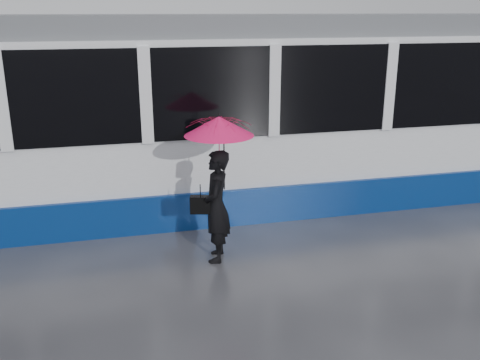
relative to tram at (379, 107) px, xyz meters
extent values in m
plane|color=#28282D|center=(-2.93, -2.50, -1.64)|extent=(90.00, 90.00, 0.00)
cube|color=#3F3D38|center=(-2.93, -0.72, -1.63)|extent=(34.00, 0.07, 0.02)
cube|color=#3F3D38|center=(-2.93, 0.72, -1.63)|extent=(34.00, 0.07, 0.02)
cube|color=white|center=(0.00, 0.00, -0.11)|extent=(24.00, 2.40, 2.95)
cube|color=navy|center=(0.00, 0.00, -1.33)|extent=(24.00, 2.56, 0.62)
cube|color=black|center=(0.00, 0.00, 0.56)|extent=(23.00, 2.48, 1.40)
cube|color=#5B5E63|center=(0.00, 0.00, 1.54)|extent=(23.60, 2.20, 0.35)
imported|color=black|center=(-3.68, -2.39, -0.83)|extent=(0.52, 0.66, 1.61)
imported|color=#E91362|center=(-3.63, -2.39, 0.05)|extent=(1.07, 1.08, 0.80)
cone|color=#E91362|center=(-3.63, -2.39, 0.30)|extent=(1.15, 1.15, 0.26)
cylinder|color=black|center=(-3.63, -2.39, 0.46)|extent=(0.01, 0.01, 0.06)
cylinder|color=black|center=(-3.56, -2.37, -0.25)|extent=(0.02, 0.02, 0.70)
cube|color=black|center=(-3.90, -2.37, -0.80)|extent=(0.31, 0.19, 0.25)
cylinder|color=black|center=(-3.90, -2.37, -0.58)|extent=(0.01, 0.01, 0.18)
camera|label=1|loc=(-5.05, -9.26, 1.79)|focal=40.00mm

